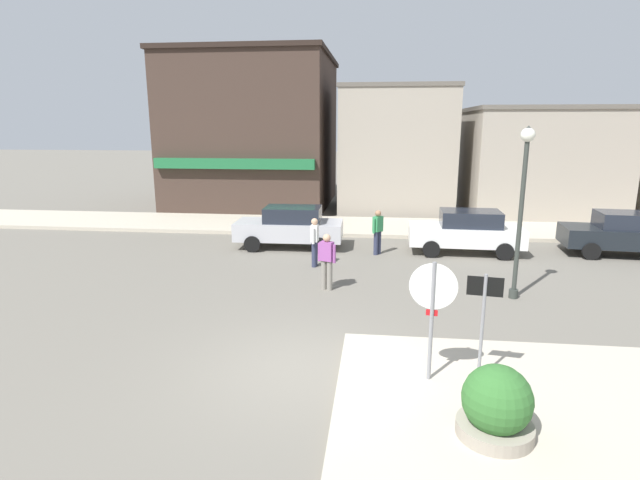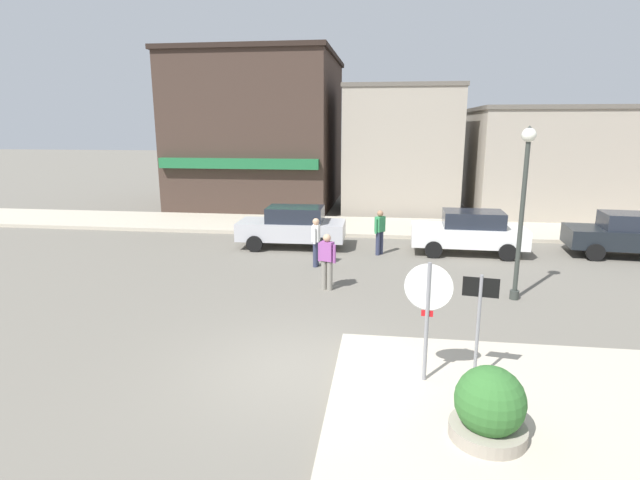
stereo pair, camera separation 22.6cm
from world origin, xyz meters
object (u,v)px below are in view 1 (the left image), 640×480
parked_car_second (466,231)px  parked_car_third (624,233)px  one_way_sign (483,317)px  lamp_post (523,189)px  pedestrian_crossing_far (378,231)px  stop_sign (432,306)px  parked_car_nearest (290,226)px  pedestrian_crossing_near (327,260)px  pedestrian_kerb_side (315,241)px  planter (496,410)px

parked_car_second → parked_car_third: same height
parked_car_second → one_way_sign: bearing=-97.9°
lamp_post → pedestrian_crossing_far: 6.00m
lamp_post → parked_car_second: bearing=95.7°
stop_sign → one_way_sign: stop_sign is taller
parked_car_nearest → parked_car_second: (6.48, -0.08, 0.00)m
pedestrian_crossing_near → pedestrian_crossing_far: 4.37m
parked_car_third → parked_car_nearest: bearing=-179.1°
pedestrian_crossing_near → pedestrian_kerb_side: 2.42m
one_way_sign → parked_car_third: (6.86, 10.08, -0.52)m
planter → parked_car_third: bearing=59.4°
one_way_sign → parked_car_nearest: bearing=117.4°
parked_car_third → pedestrian_kerb_side: (-10.73, -2.68, 0.06)m
pedestrian_crossing_far → pedestrian_kerb_side: same height
stop_sign → parked_car_second: (2.22, 9.87, -0.71)m
stop_sign → pedestrian_crossing_far: (-0.96, 9.27, -0.65)m
one_way_sign → parked_car_second: 9.91m
stop_sign → pedestrian_kerb_side: (-3.00, 7.46, -0.65)m
lamp_post → planter: bearing=-106.2°
lamp_post → parked_car_third: 7.49m
parked_car_second → pedestrian_crossing_far: bearing=-169.4°
one_way_sign → lamp_post: size_ratio=0.46×
parked_car_second → lamp_post: bearing=-84.3°
pedestrian_kerb_side → planter: bearing=-67.2°
one_way_sign → parked_car_nearest: one_way_sign is taller
stop_sign → parked_car_third: stop_sign is taller
one_way_sign → pedestrian_kerb_side: size_ratio=1.30×
planter → parked_car_third: (6.94, 11.73, 0.25)m
one_way_sign → lamp_post: lamp_post is taller
parked_car_third → pedestrian_crossing_far: 8.74m
parked_car_third → lamp_post: bearing=-134.3°
parked_car_nearest → planter: bearing=-66.4°
pedestrian_kerb_side → lamp_post: bearing=-23.2°
planter → pedestrian_crossing_far: size_ratio=0.76×
stop_sign → one_way_sign: size_ratio=1.10×
parked_car_second → pedestrian_kerb_side: bearing=-155.3°
one_way_sign → planter: 1.82m
pedestrian_kerb_side → parked_car_nearest: bearing=116.7°
parked_car_nearest → parked_car_third: bearing=0.9°
parked_car_third → pedestrian_crossing_near: size_ratio=2.56×
planter → parked_car_second: size_ratio=0.30×
parked_car_second → planter: bearing=-97.1°
planter → parked_car_second: 11.54m
stop_sign → parked_car_second: stop_sign is taller
lamp_post → parked_car_nearest: 8.81m
lamp_post → pedestrian_crossing_far: size_ratio=2.82×
planter → one_way_sign: bearing=87.3°
stop_sign → parked_car_nearest: size_ratio=0.57×
one_way_sign → parked_car_second: (1.35, 9.81, -0.52)m
stop_sign → parked_car_nearest: bearing=113.2°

